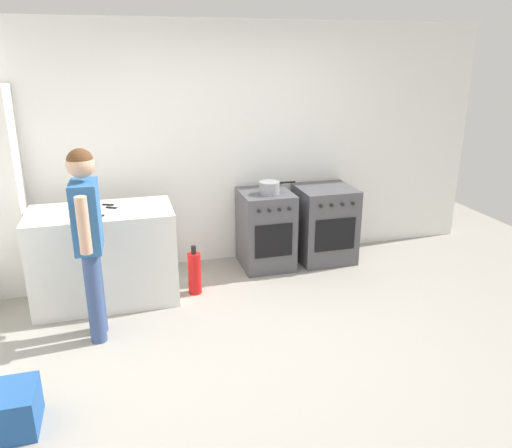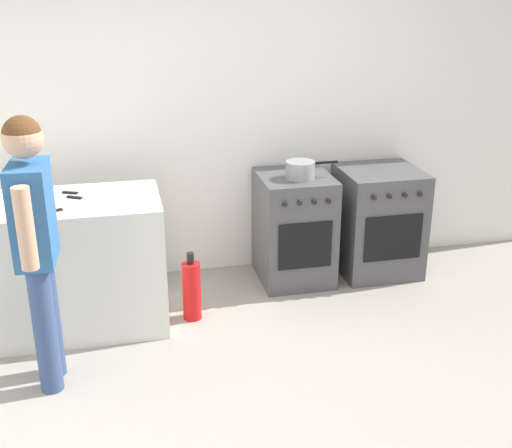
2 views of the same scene
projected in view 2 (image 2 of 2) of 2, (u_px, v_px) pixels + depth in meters
ground_plane at (309, 401)px, 3.63m from camera, size 8.00×8.00×0.00m
back_wall at (240, 109)px, 4.94m from camera, size 6.00×0.10×2.60m
counter_unit at (65, 265)px, 4.29m from camera, size 1.30×0.70×0.90m
oven_left at (294, 228)px, 4.99m from camera, size 0.54×0.62×0.85m
oven_right at (378, 221)px, 5.13m from camera, size 0.61×0.62×0.85m
pot at (301, 170)px, 4.75m from camera, size 0.40×0.22×0.13m
knife_chef at (82, 194)px, 4.26m from camera, size 0.30×0.15×0.01m
knife_carving at (88, 199)px, 4.16m from camera, size 0.30×0.19×0.01m
knife_bread at (37, 215)px, 3.88m from camera, size 0.33×0.18×0.01m
person at (35, 234)px, 3.49m from camera, size 0.21×0.57×1.59m
fire_extinguisher at (192, 290)px, 4.45m from camera, size 0.13×0.13×0.50m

